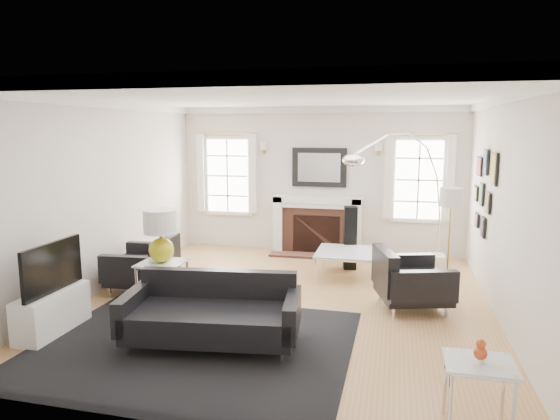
% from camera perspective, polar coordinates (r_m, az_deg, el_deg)
% --- Properties ---
extents(floor, '(6.00, 6.00, 0.00)m').
position_cam_1_polar(floor, '(7.11, 0.72, -10.30)').
color(floor, '#AC7C48').
rests_on(floor, ground).
extents(back_wall, '(5.50, 0.04, 2.80)m').
position_cam_1_polar(back_wall, '(9.70, 4.53, 3.42)').
color(back_wall, beige).
rests_on(back_wall, floor).
extents(front_wall, '(5.50, 0.04, 2.80)m').
position_cam_1_polar(front_wall, '(3.94, -8.61, -5.20)').
color(front_wall, beige).
rests_on(front_wall, floor).
extents(left_wall, '(0.04, 6.00, 2.80)m').
position_cam_1_polar(left_wall, '(7.82, -19.35, 1.54)').
color(left_wall, beige).
rests_on(left_wall, floor).
extents(right_wall, '(0.04, 6.00, 2.80)m').
position_cam_1_polar(right_wall, '(6.75, 24.20, 0.10)').
color(right_wall, beige).
rests_on(right_wall, floor).
extents(ceiling, '(5.50, 6.00, 0.02)m').
position_cam_1_polar(ceiling, '(6.71, 0.77, 12.85)').
color(ceiling, white).
rests_on(ceiling, back_wall).
extents(crown_molding, '(5.50, 6.00, 0.12)m').
position_cam_1_polar(crown_molding, '(6.71, 0.77, 12.34)').
color(crown_molding, white).
rests_on(crown_molding, back_wall).
extents(fireplace, '(1.70, 0.69, 1.11)m').
position_cam_1_polar(fireplace, '(9.62, 4.27, -1.79)').
color(fireplace, white).
rests_on(fireplace, floor).
extents(mantel_mirror, '(1.05, 0.07, 0.75)m').
position_cam_1_polar(mantel_mirror, '(9.63, 4.50, 4.87)').
color(mantel_mirror, black).
rests_on(mantel_mirror, back_wall).
extents(window_left, '(1.24, 0.15, 1.62)m').
position_cam_1_polar(window_left, '(10.08, -5.99, 3.95)').
color(window_left, white).
rests_on(window_left, back_wall).
extents(window_right, '(1.24, 0.15, 1.62)m').
position_cam_1_polar(window_right, '(9.55, 15.55, 3.37)').
color(window_right, white).
rests_on(window_right, back_wall).
extents(gallery_wall, '(0.04, 1.73, 1.29)m').
position_cam_1_polar(gallery_wall, '(7.99, 22.28, 2.49)').
color(gallery_wall, black).
rests_on(gallery_wall, right_wall).
extents(tv_unit, '(0.35, 1.00, 1.09)m').
position_cam_1_polar(tv_unit, '(6.53, -24.58, -9.92)').
color(tv_unit, white).
rests_on(tv_unit, floor).
extents(area_rug, '(3.48, 2.92, 0.01)m').
position_cam_1_polar(area_rug, '(5.80, -9.89, -15.04)').
color(area_rug, black).
rests_on(area_rug, floor).
extents(sofa, '(2.02, 1.11, 0.63)m').
position_cam_1_polar(sofa, '(5.72, -7.67, -11.70)').
color(sofa, black).
rests_on(sofa, floor).
extents(armchair_left, '(0.93, 1.02, 0.66)m').
position_cam_1_polar(armchair_left, '(7.71, -15.09, -6.22)').
color(armchair_left, black).
rests_on(armchair_left, floor).
extents(armchair_right, '(1.11, 1.18, 0.66)m').
position_cam_1_polar(armchair_right, '(6.94, 14.41, -7.88)').
color(armchair_right, black).
rests_on(armchair_right, floor).
extents(coffee_table, '(0.99, 0.99, 0.44)m').
position_cam_1_polar(coffee_table, '(8.11, 7.74, -4.91)').
color(coffee_table, silver).
rests_on(coffee_table, floor).
extents(side_table_left, '(0.57, 0.57, 0.63)m').
position_cam_1_polar(side_table_left, '(6.86, -13.31, -6.73)').
color(side_table_left, silver).
rests_on(side_table_left, floor).
extents(nesting_table, '(0.53, 0.45, 0.58)m').
position_cam_1_polar(nesting_table, '(4.40, 21.77, -17.24)').
color(nesting_table, silver).
rests_on(nesting_table, floor).
extents(gourd_lamp, '(0.44, 0.44, 0.71)m').
position_cam_1_polar(gourd_lamp, '(6.74, -13.47, -2.49)').
color(gourd_lamp, gold).
rests_on(gourd_lamp, side_table_left).
extents(orange_vase, '(0.10, 0.10, 0.17)m').
position_cam_1_polar(orange_vase, '(4.31, 21.94, -14.69)').
color(orange_vase, '#B73E17').
rests_on(orange_vase, nesting_table).
extents(arc_floor_lamp, '(1.70, 1.58, 2.41)m').
position_cam_1_polar(arc_floor_lamp, '(8.37, 13.42, 1.61)').
color(arc_floor_lamp, white).
rests_on(arc_floor_lamp, floor).
extents(stick_floor_lamp, '(0.32, 0.32, 1.57)m').
position_cam_1_polar(stick_floor_lamp, '(7.33, 18.97, 0.77)').
color(stick_floor_lamp, gold).
rests_on(stick_floor_lamp, floor).
extents(speaker_tower, '(0.25, 0.25, 1.08)m').
position_cam_1_polar(speaker_tower, '(8.62, 8.02, -3.16)').
color(speaker_tower, black).
rests_on(speaker_tower, floor).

